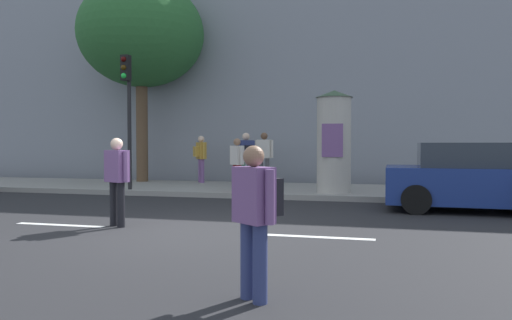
{
  "coord_description": "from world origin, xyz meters",
  "views": [
    {
      "loc": [
        3.32,
        -7.75,
        1.5
      ],
      "look_at": [
        0.86,
        2.0,
        1.17
      ],
      "focal_mm": 33.85,
      "sensor_mm": 36.0,
      "label": 1
    }
  ],
  "objects_px": {
    "poster_column": "(334,141)",
    "parked_car_silver": "(482,179)",
    "pedestrian_with_bag": "(246,155)",
    "traffic_light": "(127,99)",
    "pedestrian_near_pole": "(117,175)",
    "street_tree": "(141,34)",
    "pedestrian_in_red_top": "(256,210)",
    "pedestrian_in_light_jacket": "(238,160)",
    "pedestrian_with_backpack": "(201,155)",
    "pedestrian_tallest": "(264,154)"
  },
  "relations": [
    {
      "from": "traffic_light",
      "to": "pedestrian_with_bag",
      "type": "height_order",
      "value": "traffic_light"
    },
    {
      "from": "pedestrian_near_pole",
      "to": "pedestrian_with_bag",
      "type": "xyz_separation_m",
      "value": [
        0.6,
        6.74,
        0.23
      ]
    },
    {
      "from": "street_tree",
      "to": "pedestrian_tallest",
      "type": "relative_size",
      "value": 4.16
    },
    {
      "from": "poster_column",
      "to": "pedestrian_in_light_jacket",
      "type": "height_order",
      "value": "poster_column"
    },
    {
      "from": "poster_column",
      "to": "pedestrian_with_backpack",
      "type": "height_order",
      "value": "poster_column"
    },
    {
      "from": "street_tree",
      "to": "pedestrian_near_pole",
      "type": "height_order",
      "value": "street_tree"
    },
    {
      "from": "poster_column",
      "to": "pedestrian_tallest",
      "type": "bearing_deg",
      "value": 137.69
    },
    {
      "from": "pedestrian_near_pole",
      "to": "parked_car_silver",
      "type": "bearing_deg",
      "value": 28.67
    },
    {
      "from": "pedestrian_near_pole",
      "to": "parked_car_silver",
      "type": "xyz_separation_m",
      "value": [
        6.87,
        3.76,
        -0.21
      ]
    },
    {
      "from": "traffic_light",
      "to": "pedestrian_near_pole",
      "type": "xyz_separation_m",
      "value": [
        2.62,
        -5.12,
        -1.9
      ]
    },
    {
      "from": "pedestrian_in_red_top",
      "to": "parked_car_silver",
      "type": "bearing_deg",
      "value": 64.68
    },
    {
      "from": "traffic_light",
      "to": "street_tree",
      "type": "xyz_separation_m",
      "value": [
        -1.11,
        3.04,
        2.64
      ]
    },
    {
      "from": "pedestrian_in_light_jacket",
      "to": "parked_car_silver",
      "type": "bearing_deg",
      "value": -14.78
    },
    {
      "from": "pedestrian_with_backpack",
      "to": "poster_column",
      "type": "bearing_deg",
      "value": -26.7
    },
    {
      "from": "pedestrian_with_backpack",
      "to": "pedestrian_in_red_top",
      "type": "bearing_deg",
      "value": -66.91
    },
    {
      "from": "street_tree",
      "to": "traffic_light",
      "type": "bearing_deg",
      "value": -69.98
    },
    {
      "from": "parked_car_silver",
      "to": "traffic_light",
      "type": "bearing_deg",
      "value": 171.84
    },
    {
      "from": "pedestrian_with_bag",
      "to": "traffic_light",
      "type": "bearing_deg",
      "value": -153.31
    },
    {
      "from": "poster_column",
      "to": "parked_car_silver",
      "type": "relative_size",
      "value": 0.67
    },
    {
      "from": "pedestrian_with_backpack",
      "to": "pedestrian_in_light_jacket",
      "type": "xyz_separation_m",
      "value": [
        2.18,
        -2.77,
        -0.1
      ]
    },
    {
      "from": "pedestrian_in_red_top",
      "to": "parked_car_silver",
      "type": "relative_size",
      "value": 0.35
    },
    {
      "from": "poster_column",
      "to": "pedestrian_in_red_top",
      "type": "xyz_separation_m",
      "value": [
        0.06,
        -9.11,
        -0.72
      ]
    },
    {
      "from": "pedestrian_tallest",
      "to": "parked_car_silver",
      "type": "relative_size",
      "value": 0.41
    },
    {
      "from": "pedestrian_tallest",
      "to": "pedestrian_with_backpack",
      "type": "distance_m",
      "value": 2.34
    },
    {
      "from": "traffic_light",
      "to": "parked_car_silver",
      "type": "bearing_deg",
      "value": -8.16
    },
    {
      "from": "street_tree",
      "to": "parked_car_silver",
      "type": "xyz_separation_m",
      "value": [
        10.6,
        -4.4,
        -4.74
      ]
    },
    {
      "from": "pedestrian_in_red_top",
      "to": "pedestrian_in_light_jacket",
      "type": "bearing_deg",
      "value": 107.39
    },
    {
      "from": "pedestrian_tallest",
      "to": "pedestrian_in_light_jacket",
      "type": "height_order",
      "value": "pedestrian_tallest"
    },
    {
      "from": "street_tree",
      "to": "pedestrian_in_red_top",
      "type": "bearing_deg",
      "value": -58.1
    },
    {
      "from": "pedestrian_in_red_top",
      "to": "pedestrian_in_light_jacket",
      "type": "distance_m",
      "value": 9.22
    },
    {
      "from": "street_tree",
      "to": "pedestrian_with_backpack",
      "type": "relative_size",
      "value": 4.4
    },
    {
      "from": "traffic_light",
      "to": "poster_column",
      "type": "relative_size",
      "value": 1.4
    },
    {
      "from": "pedestrian_tallest",
      "to": "pedestrian_with_backpack",
      "type": "xyz_separation_m",
      "value": [
        -2.34,
        0.14,
        -0.05
      ]
    },
    {
      "from": "pedestrian_with_backpack",
      "to": "parked_car_silver",
      "type": "distance_m",
      "value": 9.42
    },
    {
      "from": "pedestrian_tallest",
      "to": "pedestrian_with_backpack",
      "type": "height_order",
      "value": "pedestrian_tallest"
    },
    {
      "from": "pedestrian_with_bag",
      "to": "pedestrian_tallest",
      "type": "relative_size",
      "value": 0.98
    },
    {
      "from": "traffic_light",
      "to": "pedestrian_in_light_jacket",
      "type": "relative_size",
      "value": 2.61
    },
    {
      "from": "traffic_light",
      "to": "pedestrian_near_pole",
      "type": "height_order",
      "value": "traffic_light"
    },
    {
      "from": "street_tree",
      "to": "pedestrian_with_backpack",
      "type": "xyz_separation_m",
      "value": [
        2.27,
        -0.01,
        -4.34
      ]
    },
    {
      "from": "pedestrian_in_red_top",
      "to": "parked_car_silver",
      "type": "distance_m",
      "value": 7.94
    },
    {
      "from": "street_tree",
      "to": "parked_car_silver",
      "type": "bearing_deg",
      "value": -22.54
    },
    {
      "from": "parked_car_silver",
      "to": "pedestrian_with_backpack",
      "type": "bearing_deg",
      "value": 152.18
    },
    {
      "from": "pedestrian_with_bag",
      "to": "street_tree",
      "type": "bearing_deg",
      "value": 161.9
    },
    {
      "from": "pedestrian_in_light_jacket",
      "to": "pedestrian_with_bag",
      "type": "bearing_deg",
      "value": 94.92
    },
    {
      "from": "pedestrian_in_light_jacket",
      "to": "pedestrian_near_pole",
      "type": "bearing_deg",
      "value": -97.61
    },
    {
      "from": "poster_column",
      "to": "street_tree",
      "type": "relative_size",
      "value": 0.39
    },
    {
      "from": "pedestrian_near_pole",
      "to": "poster_column",
      "type": "bearing_deg",
      "value": 59.04
    },
    {
      "from": "pedestrian_with_bag",
      "to": "parked_car_silver",
      "type": "bearing_deg",
      "value": -25.46
    },
    {
      "from": "pedestrian_near_pole",
      "to": "pedestrian_in_light_jacket",
      "type": "height_order",
      "value": "pedestrian_in_light_jacket"
    },
    {
      "from": "poster_column",
      "to": "parked_car_silver",
      "type": "distance_m",
      "value": 4.05
    }
  ]
}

